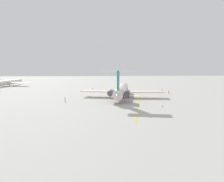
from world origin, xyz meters
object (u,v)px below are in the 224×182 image
ground_crew_portside (65,99)px  safety_cone_wingtip (98,91)px  safety_cone_nose (103,91)px  airliner_mid_right (10,82)px  main_jetliner (121,90)px  ground_crew_near_tail (93,89)px  ground_crew_near_nose (169,92)px  safety_cone_tail (162,106)px  ground_crew_starboard (162,90)px

ground_crew_portside → safety_cone_wingtip: size_ratio=3.28×
safety_cone_nose → airliner_mid_right: bearing=60.1°
airliner_mid_right → safety_cone_wingtip: airliner_mid_right is taller
safety_cone_nose → safety_cone_wingtip: (0.83, 2.52, 0.00)m
main_jetliner → ground_crew_near_tail: 27.53m
ground_crew_near_nose → ground_crew_near_tail: ground_crew_near_tail is taller
ground_crew_portside → safety_cone_nose: 34.37m
main_jetliner → safety_cone_wingtip: size_ratio=71.07×
ground_crew_near_nose → ground_crew_portside: 49.55m
safety_cone_nose → safety_cone_tail: (-42.32, -18.68, 0.00)m
ground_crew_near_tail → ground_crew_portside: size_ratio=1.01×
ground_crew_near_nose → ground_crew_starboard: (5.18, 1.69, 0.02)m
ground_crew_portside → safety_cone_nose: size_ratio=3.28×
main_jetliner → safety_cone_tail: (-20.27, -11.20, -2.84)m
ground_crew_portside → safety_cone_wingtip: ground_crew_portside is taller
ground_crew_near_tail → safety_cone_nose: (-2.27, -5.27, -0.88)m
main_jetliner → safety_cone_nose: size_ratio=71.07×
ground_crew_portside → ground_crew_starboard: (25.27, -43.60, -0.05)m
ground_crew_starboard → safety_cone_wingtip: size_ratio=3.14×
main_jetliner → safety_cone_nose: bearing=29.2°
ground_crew_portside → safety_cone_tail: (-10.97, -32.76, -0.87)m
main_jetliner → ground_crew_near_tail: bearing=38.1°
ground_crew_near_tail → safety_cone_wingtip: size_ratio=3.31×
ground_crew_near_nose → safety_cone_tail: size_ratio=3.08×
main_jetliner → ground_crew_near_tail: size_ratio=21.48×
safety_cone_tail → safety_cone_wingtip: bearing=26.2°
airliner_mid_right → ground_crew_near_nose: bearing=-106.6°
main_jetliner → safety_cone_wingtip: (22.88, 10.01, -2.84)m
airliner_mid_right → safety_cone_tail: (-77.78, -80.34, -2.17)m
ground_crew_near_tail → safety_cone_nose: ground_crew_near_tail is taller
main_jetliner → ground_crew_portside: size_ratio=21.66×
ground_crew_near_nose → ground_crew_starboard: bearing=14.0°
airliner_mid_right → ground_crew_near_tail: bearing=-110.4°
ground_crew_starboard → main_jetliner: bearing=-45.8°
airliner_mid_right → ground_crew_starboard: (-41.54, -91.19, -1.35)m
ground_crew_near_nose → safety_cone_nose: 33.20m
ground_crew_portside → ground_crew_starboard: 50.40m
airliner_mid_right → ground_crew_portside: 82.03m
safety_cone_nose → ground_crew_near_nose: bearing=-109.8°
ground_crew_near_nose → ground_crew_portside: ground_crew_portside is taller
main_jetliner → safety_cone_wingtip: main_jetliner is taller
ground_crew_near_nose → safety_cone_tail: ground_crew_near_nose is taller
main_jetliner → ground_crew_starboard: 27.30m
ground_crew_starboard → safety_cone_tail: 37.84m
ground_crew_starboard → safety_cone_nose: ground_crew_starboard is taller
main_jetliner → ground_crew_near_nose: (10.79, -23.74, -2.04)m
ground_crew_near_nose → safety_cone_wingtip: bearing=66.2°
ground_crew_near_tail → safety_cone_wingtip: 3.22m
main_jetliner → ground_crew_near_tail: (24.32, 12.75, -1.97)m
airliner_mid_right → safety_cone_nose: size_ratio=50.50×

